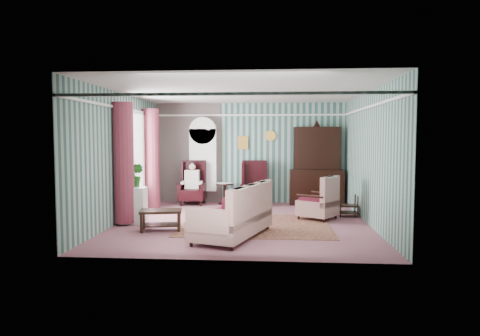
# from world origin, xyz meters

# --- Properties ---
(floor) EXTENTS (6.00, 6.00, 0.00)m
(floor) POSITION_xyz_m (0.00, 0.00, 0.00)
(floor) COLOR #955664
(floor) RESTS_ON ground
(room_shell) EXTENTS (5.53, 6.02, 2.91)m
(room_shell) POSITION_xyz_m (-0.62, 0.18, 2.01)
(room_shell) COLOR #325C55
(room_shell) RESTS_ON ground
(bookcase) EXTENTS (0.80, 0.28, 2.24)m
(bookcase) POSITION_xyz_m (-1.35, 2.84, 1.12)
(bookcase) COLOR silver
(bookcase) RESTS_ON floor
(dresser_hutch) EXTENTS (1.50, 0.56, 2.36)m
(dresser_hutch) POSITION_xyz_m (1.90, 2.72, 1.18)
(dresser_hutch) COLOR black
(dresser_hutch) RESTS_ON floor
(wingback_left) EXTENTS (0.76, 0.80, 1.25)m
(wingback_left) POSITION_xyz_m (-1.60, 2.45, 0.62)
(wingback_left) COLOR black
(wingback_left) RESTS_ON floor
(wingback_right) EXTENTS (0.76, 0.80, 1.25)m
(wingback_right) POSITION_xyz_m (0.15, 2.45, 0.62)
(wingback_right) COLOR black
(wingback_right) RESTS_ON floor
(seated_woman) EXTENTS (0.44, 0.40, 1.18)m
(seated_woman) POSITION_xyz_m (-1.60, 2.45, 0.59)
(seated_woman) COLOR beige
(seated_woman) RESTS_ON floor
(round_side_table) EXTENTS (0.50, 0.50, 0.60)m
(round_side_table) POSITION_xyz_m (-0.70, 2.60, 0.30)
(round_side_table) COLOR black
(round_side_table) RESTS_ON floor
(nest_table) EXTENTS (0.45, 0.38, 0.54)m
(nest_table) POSITION_xyz_m (2.47, 0.90, 0.27)
(nest_table) COLOR black
(nest_table) RESTS_ON floor
(plant_stand) EXTENTS (0.55, 0.35, 0.80)m
(plant_stand) POSITION_xyz_m (-2.40, -0.30, 0.40)
(plant_stand) COLOR silver
(plant_stand) RESTS_ON floor
(rug) EXTENTS (3.20, 2.60, 0.01)m
(rug) POSITION_xyz_m (0.30, -0.30, 0.01)
(rug) COLOR #461817
(rug) RESTS_ON floor
(sofa) EXTENTS (1.63, 2.29, 1.06)m
(sofa) POSITION_xyz_m (-0.10, -1.45, 0.53)
(sofa) COLOR #BDB292
(sofa) RESTS_ON floor
(floral_armchair) EXTENTS (1.15, 1.15, 1.00)m
(floral_armchair) POSITION_xyz_m (1.71, 0.51, 0.50)
(floral_armchair) COLOR beige
(floral_armchair) RESTS_ON floor
(coffee_table) EXTENTS (0.91, 0.63, 0.43)m
(coffee_table) POSITION_xyz_m (-1.61, -0.97, 0.21)
(coffee_table) COLOR black
(coffee_table) RESTS_ON floor
(potted_plant_a) EXTENTS (0.48, 0.46, 0.42)m
(potted_plant_a) POSITION_xyz_m (-2.44, -0.37, 1.01)
(potted_plant_a) COLOR #174B17
(potted_plant_a) RESTS_ON plant_stand
(potted_plant_b) EXTENTS (0.33, 0.29, 0.53)m
(potted_plant_b) POSITION_xyz_m (-2.36, -0.16, 1.06)
(potted_plant_b) COLOR #285219
(potted_plant_b) RESTS_ON plant_stand
(potted_plant_c) EXTENTS (0.21, 0.21, 0.36)m
(potted_plant_c) POSITION_xyz_m (-2.49, -0.27, 0.98)
(potted_plant_c) COLOR #1A4F18
(potted_plant_c) RESTS_ON plant_stand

